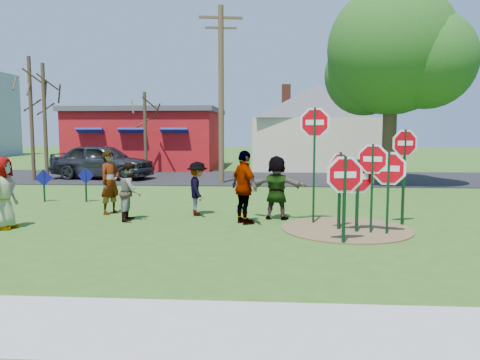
% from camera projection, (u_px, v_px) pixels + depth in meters
% --- Properties ---
extents(ground, '(120.00, 120.00, 0.00)m').
position_uv_depth(ground, '(175.00, 219.00, 12.89)').
color(ground, '#315217').
rests_on(ground, ground).
extents(sidewalk, '(22.00, 1.80, 0.08)m').
position_uv_depth(sidewalk, '(55.00, 326.00, 5.74)').
color(sidewalk, '#9E9E99').
rests_on(sidewalk, ground).
extents(road, '(120.00, 7.50, 0.04)m').
position_uv_depth(road, '(221.00, 178.00, 24.29)').
color(road, black).
rests_on(road, ground).
extents(dirt_patch, '(3.20, 3.20, 0.03)m').
position_uv_depth(dirt_patch, '(346.00, 229.00, 11.59)').
color(dirt_patch, brown).
rests_on(dirt_patch, ground).
extents(red_building, '(9.40, 7.69, 3.90)m').
position_uv_depth(red_building, '(149.00, 138.00, 30.91)').
color(red_building, '#A71018').
rests_on(red_building, ground).
extents(cream_house, '(9.40, 9.40, 6.50)m').
position_uv_depth(cream_house, '(317.00, 123.00, 30.07)').
color(cream_house, beige).
rests_on(cream_house, ground).
extents(stop_sign_a, '(1.08, 0.21, 2.05)m').
position_uv_depth(stop_sign_a, '(345.00, 181.00, 9.98)').
color(stop_sign_a, '#0E3419').
rests_on(stop_sign_a, ground).
extents(stop_sign_b, '(1.05, 0.16, 3.18)m').
position_uv_depth(stop_sign_b, '(315.00, 135.00, 12.08)').
color(stop_sign_b, '#0E3419').
rests_on(stop_sign_b, ground).
extents(stop_sign_c, '(0.93, 0.30, 2.26)m').
position_uv_depth(stop_sign_c, '(373.00, 168.00, 10.96)').
color(stop_sign_c, '#0E3419').
rests_on(stop_sign_c, ground).
extents(stop_sign_d, '(0.93, 0.29, 2.60)m').
position_uv_depth(stop_sign_d, '(405.00, 152.00, 11.95)').
color(stop_sign_d, '#0E3419').
rests_on(stop_sign_d, ground).
extents(stop_sign_e, '(1.11, 0.21, 1.92)m').
position_uv_depth(stop_sign_e, '(358.00, 181.00, 11.09)').
color(stop_sign_e, '#0E3419').
rests_on(stop_sign_e, ground).
extents(stop_sign_f, '(1.04, 0.31, 2.10)m').
position_uv_depth(stop_sign_f, '(389.00, 173.00, 10.86)').
color(stop_sign_f, '#0E3419').
rests_on(stop_sign_f, ground).
extents(stop_sign_g, '(0.77, 0.60, 2.05)m').
position_uv_depth(stop_sign_g, '(340.00, 173.00, 11.36)').
color(stop_sign_g, '#0E3419').
rests_on(stop_sign_g, ground).
extents(blue_diamond_c, '(0.59, 0.06, 1.13)m').
position_uv_depth(blue_diamond_c, '(44.00, 182.00, 16.04)').
color(blue_diamond_c, '#0E3419').
rests_on(blue_diamond_c, ground).
extents(blue_diamond_d, '(0.57, 0.07, 1.19)m').
position_uv_depth(blue_diamond_d, '(86.00, 181.00, 15.98)').
color(blue_diamond_d, '#0E3419').
rests_on(blue_diamond_d, ground).
extents(person_a, '(0.60, 0.90, 1.80)m').
position_uv_depth(person_a, '(3.00, 193.00, 11.57)').
color(person_a, '#3B518B').
rests_on(person_a, ground).
extents(person_b, '(0.71, 0.81, 1.86)m').
position_uv_depth(person_b, '(110.00, 182.00, 13.68)').
color(person_b, '#1C6756').
rests_on(person_b, ground).
extents(person_c, '(0.66, 0.82, 1.58)m').
position_uv_depth(person_c, '(131.00, 191.00, 12.71)').
color(person_c, brown).
rests_on(person_c, ground).
extents(person_d, '(0.81, 1.12, 1.56)m').
position_uv_depth(person_d, '(197.00, 189.00, 13.45)').
color(person_d, '#2D2D31').
rests_on(person_d, ground).
extents(person_e, '(1.02, 1.20, 1.93)m').
position_uv_depth(person_e, '(244.00, 187.00, 12.19)').
color(person_e, '#452651').
rests_on(person_e, ground).
extents(person_f, '(1.71, 0.82, 1.77)m').
position_uv_depth(person_f, '(277.00, 188.00, 12.85)').
color(person_f, '#1F4D33').
rests_on(person_f, ground).
extents(suv, '(5.46, 2.95, 1.76)m').
position_uv_depth(suv, '(102.00, 161.00, 23.48)').
color(suv, '#28292D').
rests_on(suv, road).
extents(utility_pole, '(1.95, 0.44, 8.02)m').
position_uv_depth(utility_pole, '(221.00, 91.00, 21.27)').
color(utility_pole, '#4C3823').
rests_on(utility_pole, ground).
extents(leafy_tree, '(6.16, 5.62, 8.75)m').
position_uv_depth(leafy_tree, '(395.00, 57.00, 20.33)').
color(leafy_tree, '#382819').
rests_on(leafy_tree, ground).
extents(bare_tree_west, '(1.80, 1.80, 5.63)m').
position_uv_depth(bare_tree_west, '(44.00, 105.00, 22.24)').
color(bare_tree_west, '#382819').
rests_on(bare_tree_west, ground).
extents(bare_tree_east, '(1.80, 1.80, 4.58)m').
position_uv_depth(bare_tree_east, '(145.00, 121.00, 25.86)').
color(bare_tree_east, '#382819').
rests_on(bare_tree_east, ground).
extents(bare_tree_mid, '(1.80, 1.80, 5.97)m').
position_uv_depth(bare_tree_mid, '(31.00, 101.00, 22.39)').
color(bare_tree_mid, '#382819').
rests_on(bare_tree_mid, ground).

